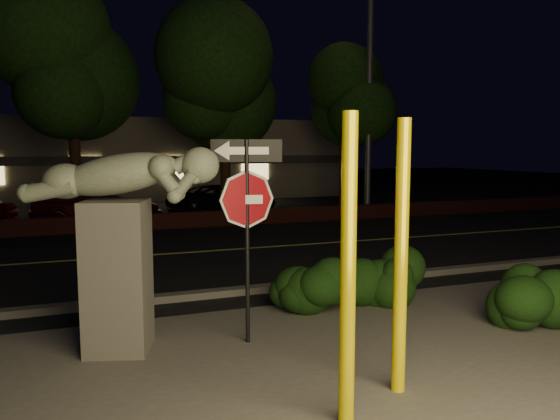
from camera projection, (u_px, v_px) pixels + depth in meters
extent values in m
plane|color=black|center=(170.00, 235.00, 16.13)|extent=(90.00, 90.00, 0.00)
cube|color=#4C4944|center=(343.00, 382.00, 5.94)|extent=(14.00, 6.00, 0.02)
cube|color=black|center=(191.00, 253.00, 13.35)|extent=(80.00, 8.00, 0.01)
cube|color=#D2BB54|center=(191.00, 252.00, 13.35)|extent=(80.00, 0.12, 0.00)
cube|color=#4C4944|center=(239.00, 291.00, 9.55)|extent=(80.00, 0.25, 0.12)
cube|color=#4B1C18|center=(162.00, 221.00, 17.31)|extent=(40.00, 0.35, 0.50)
cube|color=black|center=(141.00, 210.00, 22.62)|extent=(40.00, 12.00, 0.01)
cube|color=slate|center=(122.00, 159.00, 29.82)|extent=(22.00, 10.00, 4.00)
cube|color=#333338|center=(132.00, 160.00, 25.09)|extent=(22.00, 0.20, 0.40)
cube|color=#FFD87F|center=(86.00, 170.00, 24.46)|extent=(1.40, 0.08, 1.20)
cube|color=#FFD87F|center=(175.00, 169.00, 25.90)|extent=(1.40, 0.08, 1.20)
cube|color=#FFD87F|center=(255.00, 168.00, 27.33)|extent=(1.40, 0.08, 1.20)
cylinder|color=black|center=(75.00, 161.00, 17.97)|extent=(0.36, 0.36, 4.25)
ellipsoid|color=black|center=(70.00, 38.00, 17.53)|extent=(5.20, 5.20, 4.68)
cylinder|color=black|center=(225.00, 164.00, 19.40)|extent=(0.36, 0.36, 4.00)
ellipsoid|color=black|center=(224.00, 58.00, 18.99)|extent=(4.80, 4.80, 4.32)
cylinder|color=black|center=(344.00, 164.00, 21.66)|extent=(0.36, 0.36, 3.90)
ellipsoid|color=black|center=(345.00, 74.00, 21.27)|extent=(4.40, 4.40, 3.96)
cylinder|color=#DEC605|center=(348.00, 273.00, 4.88)|extent=(0.14, 0.14, 2.87)
cylinder|color=yellow|center=(401.00, 259.00, 5.57)|extent=(0.14, 0.14, 2.84)
cylinder|color=black|center=(247.00, 243.00, 7.00)|extent=(0.06, 0.06, 2.66)
cube|color=white|center=(247.00, 199.00, 6.93)|extent=(0.39, 0.13, 0.11)
cube|color=black|center=(247.00, 151.00, 6.86)|extent=(0.88, 0.24, 0.28)
cube|color=white|center=(247.00, 151.00, 6.86)|extent=(0.56, 0.16, 0.11)
cube|color=#4C4944|center=(118.00, 277.00, 6.77)|extent=(0.94, 0.94, 1.91)
sphere|color=#616B5B|center=(200.00, 165.00, 6.67)|extent=(0.45, 0.45, 0.45)
ellipsoid|color=black|center=(310.00, 281.00, 8.47)|extent=(2.06, 1.46, 0.97)
ellipsoid|color=black|center=(385.00, 277.00, 8.69)|extent=(1.70, 1.15, 1.02)
ellipsoid|color=black|center=(535.00, 291.00, 7.81)|extent=(1.66, 1.28, 1.02)
cylinder|color=#4E4E53|center=(370.00, 66.00, 19.76)|extent=(0.22, 0.22, 11.02)
imported|color=#460B12|center=(98.00, 206.00, 18.36)|extent=(4.37, 2.07, 1.23)
imported|color=black|center=(224.00, 200.00, 20.72)|extent=(4.67, 3.29, 1.18)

